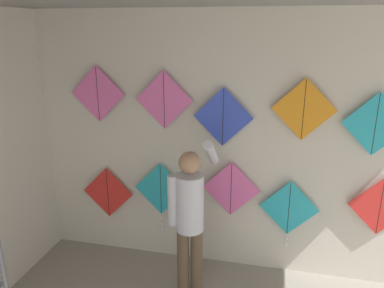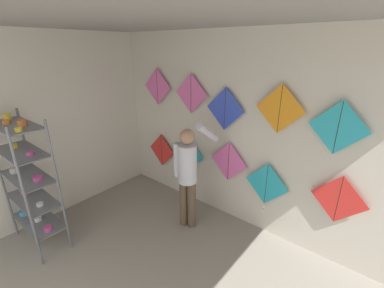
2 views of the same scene
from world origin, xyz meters
TOP-DOWN VIEW (x-y plane):
  - back_panel at (0.00, 4.00)m, footprint 5.06×0.06m
  - shopkeeper at (-0.27, 3.35)m, footprint 0.40×0.62m
  - kite_0 at (-1.40, 3.91)m, footprint 0.62×0.01m
  - kite_1 at (-0.74, 3.91)m, footprint 0.62×0.04m
  - kite_2 at (0.05, 3.91)m, footprint 0.62×0.01m
  - kite_3 at (0.66, 3.91)m, footprint 0.62×0.04m
  - kite_4 at (1.53, 3.91)m, footprint 0.62×0.01m
  - kite_5 at (-1.43, 3.91)m, footprint 0.62×0.01m
  - kite_6 at (-0.68, 3.91)m, footprint 0.62×0.01m
  - kite_7 at (-0.06, 3.91)m, footprint 0.62×0.01m
  - kite_8 at (0.72, 3.91)m, footprint 0.62×0.01m
  - kite_9 at (1.38, 3.91)m, footprint 0.62×0.01m

SIDE VIEW (x-z plane):
  - kite_0 at x=-1.40m, z-range 0.45..1.07m
  - kite_3 at x=0.66m, z-range 0.40..1.15m
  - kite_1 at x=-0.74m, z-range 0.42..1.25m
  - kite_4 at x=1.53m, z-range 0.61..1.22m
  - shopkeeper at x=-0.27m, z-range 0.10..1.74m
  - kite_2 at x=0.05m, z-range 0.65..1.26m
  - back_panel at x=0.00m, z-range 0.00..2.80m
  - kite_7 at x=-0.06m, z-range 1.43..2.05m
  - kite_9 at x=1.38m, z-range 1.44..2.06m
  - kite_8 at x=0.72m, z-range 1.55..2.16m
  - kite_6 at x=-0.68m, z-range 1.58..2.20m
  - kite_5 at x=-1.43m, z-range 1.62..2.23m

